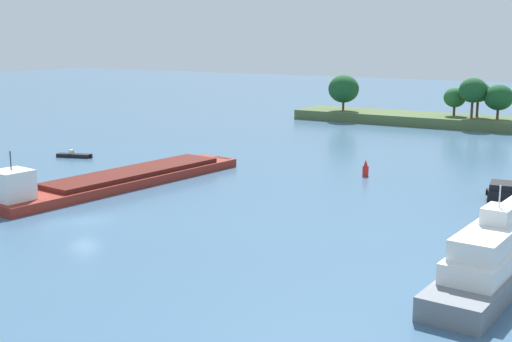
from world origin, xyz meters
name	(u,v)px	position (x,y,z in m)	size (l,w,h in m)	color
ground_plane	(84,220)	(0.00, 0.00, 0.00)	(400.00, 400.00, 0.00)	#3D607F
treeline_island	(476,113)	(15.13, 79.49, 2.59)	(67.84, 10.37, 8.73)	#4C6038
fishing_skiff	(74,155)	(-23.71, 22.29, 0.27)	(4.91, 2.48, 0.99)	black
white_riverboat	(508,246)	(34.59, 5.55, 1.76)	(5.78, 24.17, 6.57)	slate
cargo_barge	(117,179)	(-6.67, 11.76, 0.84)	(9.70, 31.73, 5.56)	maroon
channel_buoy_red	(366,169)	(14.17, 30.63, 0.81)	(0.70, 0.70, 1.90)	red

